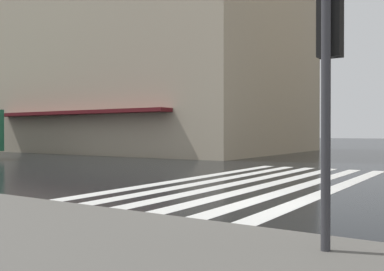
{
  "coord_description": "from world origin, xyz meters",
  "views": [
    {
      "loc": [
        -9.44,
        -4.17,
        1.65
      ],
      "look_at": [
        2.29,
        3.48,
        1.54
      ],
      "focal_mm": 41.33,
      "sensor_mm": 36.0,
      "label": 1
    }
  ],
  "objects": [
    {
      "name": "zebra_crossing",
      "position": [
        4.0,
        1.86,
        0.0
      ],
      "size": [
        13.0,
        5.5,
        0.01
      ],
      "color": "silver",
      "rests_on": "ground_plane"
    },
    {
      "name": "ground_plane",
      "position": [
        0.0,
        0.0,
        0.0
      ],
      "size": [
        220.0,
        220.0,
        0.0
      ],
      "primitive_type": "plane",
      "color": "black"
    },
    {
      "name": "haussmann_block_mid",
      "position": [
        21.49,
        19.8,
        10.81
      ],
      "size": [
        19.18,
        23.62,
        22.08
      ],
      "color": "tan",
      "rests_on": "ground_plane"
    },
    {
      "name": "traffic_signal_post",
      "position": [
        -3.73,
        -2.54,
        2.55
      ],
      "size": [
        0.44,
        0.3,
        3.32
      ],
      "color": "#333338",
      "rests_on": "sidewalk_pavement"
    }
  ]
}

